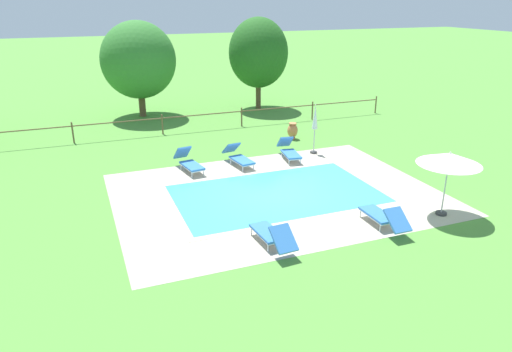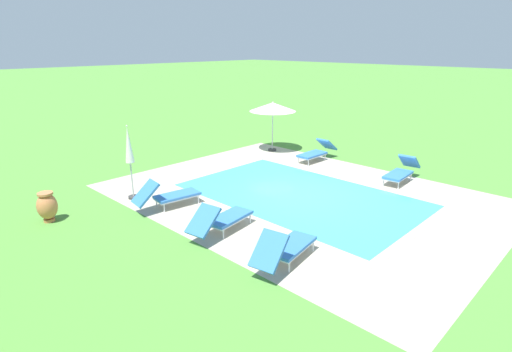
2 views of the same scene
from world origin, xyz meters
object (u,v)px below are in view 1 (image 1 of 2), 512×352
object	(u,v)px
sun_lounger_south_near_corner	(383,216)
tree_west_mid	(258,53)
tree_far_west	(138,60)
sun_lounger_north_end	(272,234)
sun_lounger_north_far	(289,151)
terracotta_urn_near_fence	(293,130)
patio_umbrella_open_foreground	(449,159)
sun_lounger_north_mid	(189,162)
patio_umbrella_closed_row_centre	(315,121)
sun_lounger_north_near_steps	(239,157)

from	to	relation	value
sun_lounger_south_near_corner	tree_west_mid	distance (m)	17.54
tree_far_west	tree_west_mid	world-z (taller)	tree_west_mid
sun_lounger_south_near_corner	sun_lounger_north_end	bearing A→B (deg)	177.68
sun_lounger_north_far	tree_far_west	distance (m)	11.92
sun_lounger_north_far	terracotta_urn_near_fence	bearing A→B (deg)	61.97
sun_lounger_north_far	patio_umbrella_open_foreground	world-z (taller)	patio_umbrella_open_foreground
sun_lounger_north_mid	patio_umbrella_closed_row_centre	size ratio (longest dim) A/B	0.88
sun_lounger_south_near_corner	patio_umbrella_closed_row_centre	size ratio (longest dim) A/B	0.88
patio_umbrella_open_foreground	tree_far_west	bearing A→B (deg)	111.79
sun_lounger_north_near_steps	patio_umbrella_closed_row_centre	distance (m)	3.93
sun_lounger_south_near_corner	terracotta_urn_near_fence	size ratio (longest dim) A/B	2.45
patio_umbrella_open_foreground	terracotta_urn_near_fence	xyz separation A→B (m)	(-0.75, 9.81, -1.49)
sun_lounger_north_mid	patio_umbrella_open_foreground	xyz separation A→B (m)	(6.72, -7.11, 1.54)
sun_lounger_north_near_steps	tree_far_west	size ratio (longest dim) A/B	0.37
sun_lounger_south_near_corner	terracotta_urn_near_fence	distance (m)	10.00
sun_lounger_north_end	tree_west_mid	xyz separation A→B (m)	(6.29, 16.92, 3.09)
sun_lounger_south_near_corner	patio_umbrella_open_foreground	xyz separation A→B (m)	(2.36, 0.05, 1.56)
sun_lounger_north_mid	sun_lounger_south_near_corner	world-z (taller)	sun_lounger_north_mid
sun_lounger_south_near_corner	tree_far_west	distance (m)	18.43
sun_lounger_north_near_steps	patio_umbrella_closed_row_centre	size ratio (longest dim) A/B	0.89
sun_lounger_north_mid	tree_west_mid	size ratio (longest dim) A/B	0.36
sun_lounger_north_end	sun_lounger_south_near_corner	distance (m)	3.68
terracotta_urn_near_fence	sun_lounger_south_near_corner	bearing A→B (deg)	-99.25
terracotta_urn_near_fence	sun_lounger_north_near_steps	bearing A→B (deg)	-144.14
terracotta_urn_near_fence	patio_umbrella_open_foreground	bearing A→B (deg)	-85.63
terracotta_urn_near_fence	tree_far_west	bearing A→B (deg)	129.03
sun_lounger_north_near_steps	patio_umbrella_closed_row_centre	world-z (taller)	patio_umbrella_closed_row_centre
sun_lounger_north_mid	tree_west_mid	distance (m)	12.50
tree_west_mid	sun_lounger_north_mid	bearing A→B (deg)	-125.16
sun_lounger_north_end	patio_umbrella_closed_row_centre	bearing A→B (deg)	54.41
sun_lounger_north_far	tree_far_west	size ratio (longest dim) A/B	0.37
patio_umbrella_open_foreground	sun_lounger_north_near_steps	bearing A→B (deg)	123.15
patio_umbrella_open_foreground	terracotta_urn_near_fence	distance (m)	9.96
sun_lounger_north_near_steps	patio_umbrella_open_foreground	distance (m)	8.55
patio_umbrella_open_foreground	patio_umbrella_closed_row_centre	bearing A→B (deg)	96.53
terracotta_urn_near_fence	tree_far_west	world-z (taller)	tree_far_west
patio_umbrella_open_foreground	tree_far_west	xyz separation A→B (m)	(-7.01, 17.54, 1.37)
sun_lounger_north_near_steps	patio_umbrella_closed_row_centre	bearing A→B (deg)	4.84
sun_lounger_north_far	terracotta_urn_near_fence	world-z (taller)	sun_lounger_north_far
sun_lounger_north_mid	tree_west_mid	xyz separation A→B (m)	(6.98, 9.91, 3.08)
patio_umbrella_open_foreground	tree_far_west	world-z (taller)	tree_far_west
sun_lounger_south_near_corner	tree_west_mid	size ratio (longest dim) A/B	0.36
patio_umbrella_open_foreground	tree_west_mid	world-z (taller)	tree_west_mid
patio_umbrella_open_foreground	sun_lounger_north_end	bearing A→B (deg)	179.06
sun_lounger_north_mid	sun_lounger_north_far	distance (m)	4.49
sun_lounger_north_near_steps	terracotta_urn_near_fence	bearing A→B (deg)	35.86
sun_lounger_north_far	tree_far_west	bearing A→B (deg)	114.40
sun_lounger_north_mid	patio_umbrella_open_foreground	size ratio (longest dim) A/B	0.92
patio_umbrella_open_foreground	terracotta_urn_near_fence	bearing A→B (deg)	94.37
sun_lounger_south_near_corner	sun_lounger_north_near_steps	bearing A→B (deg)	107.53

